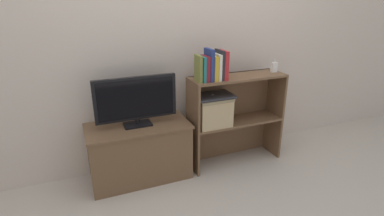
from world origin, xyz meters
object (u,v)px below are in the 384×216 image
object	(u,v)px
book_charcoal	(219,65)
tv	(136,100)
book_maroon	(205,68)
book_ivory	(217,67)
book_crimson	(223,65)
laptop	(213,96)
book_teal	(202,69)
book_olive	(198,69)
tv_stand	(140,151)
book_mustard	(213,68)
baby_monitor	(274,67)
book_navy	(209,65)
storage_basket_left	(212,110)

from	to	relation	value
book_charcoal	tv	bearing A→B (deg)	172.12
book_maroon	book_ivory	world-z (taller)	book_ivory
book_crimson	laptop	size ratio (longest dim) A/B	0.68
book_teal	book_charcoal	distance (m)	0.16
book_olive	book_ivory	xyz separation A→B (m)	(0.16, -0.00, 0.00)
tv_stand	book_charcoal	size ratio (longest dim) A/B	3.43
book_mustard	book_ivory	world-z (taller)	book_ivory
book_mustard	book_crimson	distance (m)	0.09
tv	book_charcoal	size ratio (longest dim) A/B	2.69
book_charcoal	baby_monitor	world-z (taller)	book_charcoal
book_navy	book_ivory	xyz separation A→B (m)	(0.07, 0.00, -0.02)
tv_stand	laptop	xyz separation A→B (m)	(0.64, -0.07, 0.43)
book_mustard	laptop	world-z (taller)	book_mustard
book_maroon	book_ivory	distance (m)	0.10
book_charcoal	baby_monitor	size ratio (longest dim) A/B	2.06
book_teal	book_charcoal	size ratio (longest dim) A/B	0.83
book_teal	book_crimson	xyz separation A→B (m)	(0.19, -0.00, 0.02)
book_ivory	book_charcoal	distance (m)	0.03
book_maroon	tv	bearing A→B (deg)	170.35
laptop	tv	bearing A→B (deg)	173.46
book_teal	book_ivory	size ratio (longest dim) A/B	0.95
tv_stand	book_mustard	bearing A→B (deg)	-8.74
book_mustard	laptop	distance (m)	0.25
book_navy	laptop	xyz separation A→B (m)	(0.05, 0.02, -0.28)
book_crimson	baby_monitor	world-z (taller)	book_crimson
laptop	baby_monitor	bearing A→B (deg)	1.39
book_crimson	book_ivory	bearing A→B (deg)	180.00
tv	book_charcoal	bearing A→B (deg)	-7.88
book_maroon	book_navy	bearing A→B (deg)	0.00
book_mustard	book_charcoal	distance (m)	0.06
book_mustard	book_crimson	bearing A→B (deg)	0.00
book_olive	book_mustard	distance (m)	0.13
book_mustard	tv_stand	bearing A→B (deg)	171.26
tv_stand	storage_basket_left	bearing A→B (deg)	-6.68
book_ivory	laptop	bearing A→B (deg)	131.08
book_olive	storage_basket_left	world-z (taller)	book_olive
book_maroon	baby_monitor	size ratio (longest dim) A/B	1.73
book_ivory	storage_basket_left	distance (m)	0.38
book_maroon	book_olive	bearing A→B (deg)	180.00
book_ivory	book_crimson	xyz separation A→B (m)	(0.06, 0.00, 0.01)
book_olive	book_navy	bearing A→B (deg)	-0.00
baby_monitor	laptop	distance (m)	0.65
book_charcoal	book_navy	bearing A→B (deg)	180.00
tv	book_ivory	size ratio (longest dim) A/B	3.06
book_teal	storage_basket_left	distance (m)	0.39
book_mustard	storage_basket_left	distance (m)	0.38
book_olive	baby_monitor	bearing A→B (deg)	2.72
book_teal	laptop	bearing A→B (deg)	10.52
book_charcoal	book_olive	bearing A→B (deg)	180.00
tv	book_crimson	xyz separation A→B (m)	(0.71, -0.09, 0.24)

